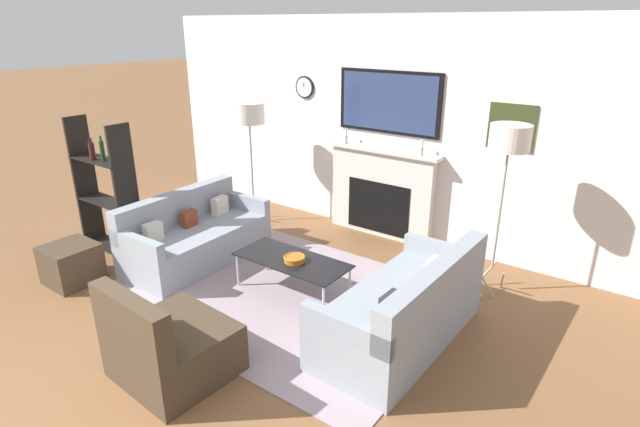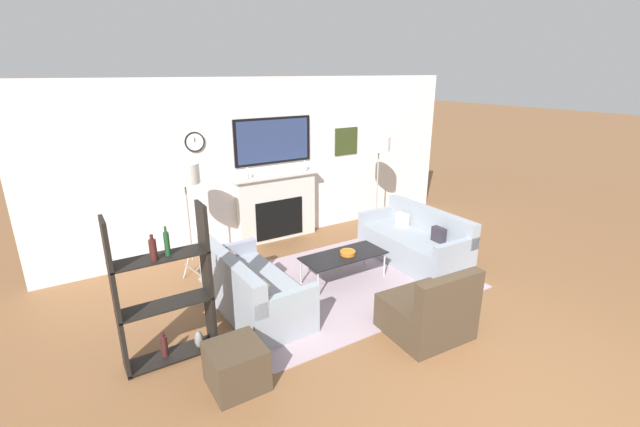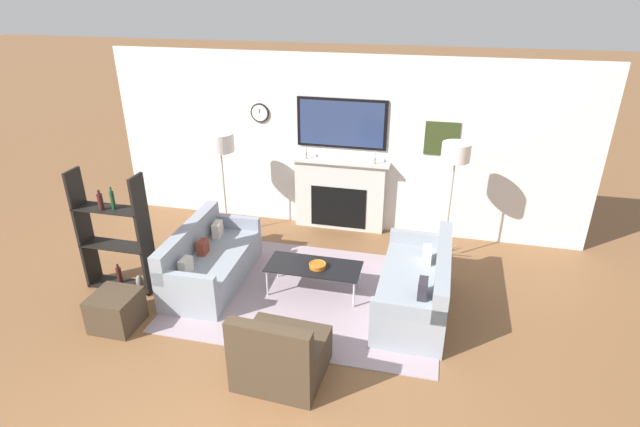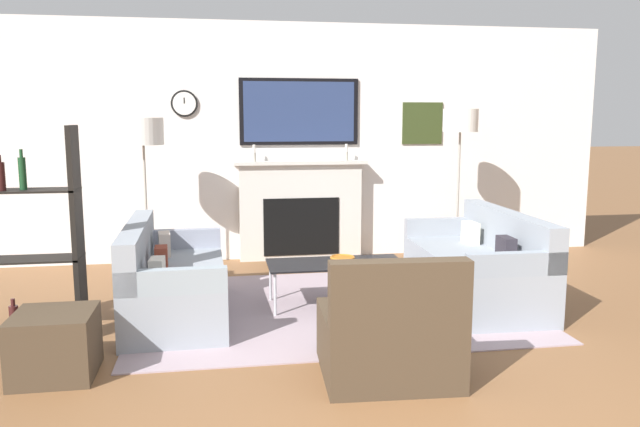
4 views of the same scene
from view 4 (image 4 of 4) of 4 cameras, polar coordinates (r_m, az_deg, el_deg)
name	(u,v)px [view 4 (image 4 of 4)]	position (r m, az deg, el deg)	size (l,w,h in m)	color
fireplace_wall	(299,152)	(7.25, -1.90, 5.63)	(7.35, 0.28, 2.70)	silver
area_rug	(331,307)	(5.48, 0.98, -8.56)	(3.30, 2.38, 0.01)	#9D8A92
couch_left	(171,283)	(5.33, -13.48, -6.21)	(0.82, 1.69, 0.78)	#8C949E
couch_right	(478,269)	(5.79, 14.24, -4.94)	(0.82, 1.76, 0.81)	#8C949E
armchair	(389,336)	(4.04, 6.31, -11.12)	(0.87, 0.82, 0.82)	#433525
coffee_table	(336,265)	(5.45, 1.45, -4.75)	(1.18, 0.52, 0.39)	black
decorative_bowl	(342,259)	(5.42, 2.07, -4.21)	(0.22, 0.22, 0.06)	#C16419
floor_lamp_left	(143,133)	(6.50, -15.88, 7.06)	(0.41, 0.41, 1.64)	#9E998E
floor_lamp_right	(460,123)	(6.97, 12.72, 8.05)	(0.38, 0.38, 1.73)	#9E998E
shelf_unit	(18,245)	(5.05, -25.92, -2.57)	(0.90, 0.28, 1.58)	black
ottoman	(55,345)	(4.38, -23.07, -10.97)	(0.49, 0.49, 0.42)	#433525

